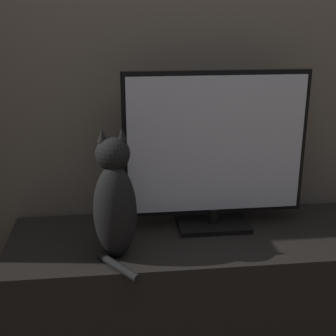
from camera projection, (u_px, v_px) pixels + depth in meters
wall_back at (198, 34)px, 1.95m from camera, size 4.80×0.05×2.60m
tv_stand at (205, 291)px, 1.99m from camera, size 1.60×0.52×0.53m
tv at (215, 151)px, 1.87m from camera, size 0.74×0.18×0.65m
cat at (115, 202)px, 1.68m from camera, size 0.16×0.29×0.48m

